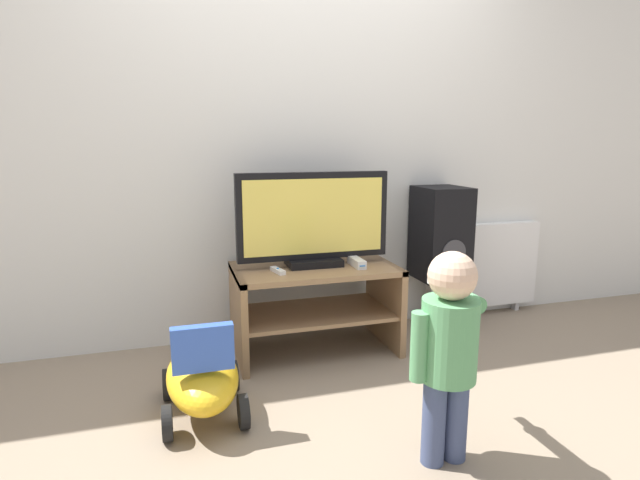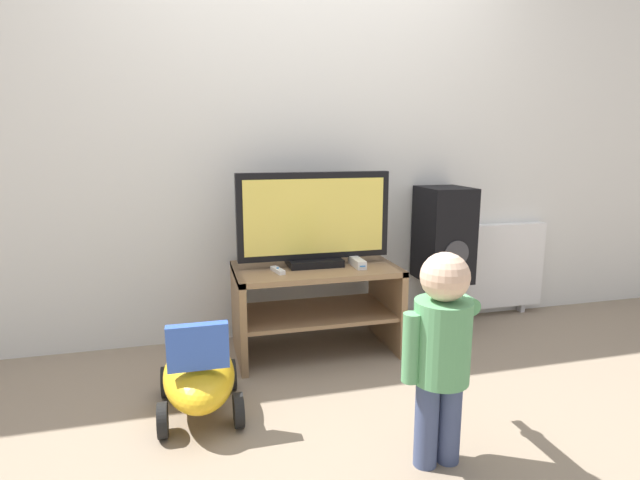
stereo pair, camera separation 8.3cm
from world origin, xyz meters
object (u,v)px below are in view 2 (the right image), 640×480
Objects in this scene: television at (314,220)px; radiator at (488,267)px; remote_primary at (278,270)px; speaker_tower at (443,237)px; child at (441,342)px; game_console at (357,263)px; ride_on_toy at (199,374)px.

television reaches higher than radiator.
speaker_tower reaches higher than remote_primary.
child reaches higher than radiator.
game_console is 1.13m from radiator.
speaker_tower is 1.71m from ride_on_toy.
child is (0.41, -1.04, -0.03)m from remote_primary.
speaker_tower reaches higher than ride_on_toy.
ride_on_toy is 2.12m from radiator.
radiator is at bearing 12.96° from remote_primary.
television reaches higher than game_console.
radiator is (1.95, 0.80, 0.17)m from ride_on_toy.
remote_primary is at bearing -169.46° from speaker_tower.
television is at bearing -169.21° from radiator.
remote_primary is 0.16× the size of radiator.
game_console is at bearing -22.15° from television.
remote_primary is at bearing 45.76° from ride_on_toy.
television reaches higher than speaker_tower.
child is 1.42m from speaker_tower.
ride_on_toy is at bearing -157.81° from radiator.
radiator is (1.52, 0.35, -0.16)m from remote_primary.
television is 1.19m from child.
television is 1.04× the size of radiator.
child is (-0.04, -1.05, -0.05)m from game_console.
child reaches higher than remote_primary.
ride_on_toy is (-0.66, -0.55, -0.58)m from television.
television is 1.40× the size of ride_on_toy.
speaker_tower is at bearing 6.57° from television.
game_console is at bearing 27.31° from ride_on_toy.
remote_primary is 1.11m from speaker_tower.
television is 1.06× the size of child.
child reaches higher than ride_on_toy.
television is at bearing 24.37° from remote_primary.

